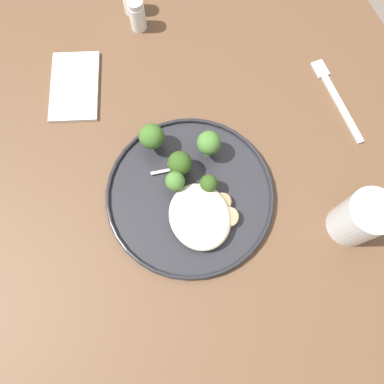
{
  "coord_description": "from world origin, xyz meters",
  "views": [
    {
      "loc": [
        -0.2,
        0.07,
        1.37
      ],
      "look_at": [
        -0.02,
        -0.0,
        0.76
      ],
      "focal_mm": 35.41,
      "sensor_mm": 36.0,
      "label": 1
    }
  ],
  "objects_px": {
    "broccoli_floret_split_head": "(176,182)",
    "broccoli_floret_front_edge": "(209,143)",
    "broccoli_floret_near_rim": "(209,184)",
    "folded_napkin": "(75,86)",
    "dinner_plate": "(192,194)",
    "broccoli_floret_small_sprig": "(180,163)",
    "broccoli_floret_right_tilted": "(152,137)",
    "seared_scallop_half_hidden": "(210,206)",
    "seared_scallop_tiny_bay": "(222,202)",
    "dinner_fork": "(336,97)",
    "water_glass": "(358,219)",
    "seared_scallop_rear_pale": "(210,219)",
    "salt_shaker": "(137,15)",
    "seared_scallop_front_small": "(228,217)",
    "seared_scallop_large_seared": "(193,223)"
  },
  "relations": [
    {
      "from": "folded_napkin",
      "to": "seared_scallop_large_seared",
      "type": "bearing_deg",
      "value": -161.05
    },
    {
      "from": "seared_scallop_tiny_bay",
      "to": "water_glass",
      "type": "distance_m",
      "value": 0.22
    },
    {
      "from": "seared_scallop_front_small",
      "to": "folded_napkin",
      "type": "height_order",
      "value": "seared_scallop_front_small"
    },
    {
      "from": "seared_scallop_half_hidden",
      "to": "broccoli_floret_right_tilted",
      "type": "height_order",
      "value": "broccoli_floret_right_tilted"
    },
    {
      "from": "seared_scallop_front_small",
      "to": "seared_scallop_rear_pale",
      "type": "xyz_separation_m",
      "value": [
        0.01,
        0.03,
        -0.0
      ]
    },
    {
      "from": "broccoli_floret_near_rim",
      "to": "broccoli_floret_right_tilted",
      "type": "relative_size",
      "value": 0.74
    },
    {
      "from": "water_glass",
      "to": "salt_shaker",
      "type": "distance_m",
      "value": 0.56
    },
    {
      "from": "seared_scallop_tiny_bay",
      "to": "folded_napkin",
      "type": "bearing_deg",
      "value": 28.54
    },
    {
      "from": "seared_scallop_half_hidden",
      "to": "folded_napkin",
      "type": "bearing_deg",
      "value": 25.54
    },
    {
      "from": "seared_scallop_front_small",
      "to": "broccoli_floret_right_tilted",
      "type": "bearing_deg",
      "value": 23.1
    },
    {
      "from": "seared_scallop_large_seared",
      "to": "broccoli_floret_near_rim",
      "type": "bearing_deg",
      "value": -44.24
    },
    {
      "from": "seared_scallop_rear_pale",
      "to": "broccoli_floret_near_rim",
      "type": "distance_m",
      "value": 0.06
    },
    {
      "from": "seared_scallop_rear_pale",
      "to": "salt_shaker",
      "type": "distance_m",
      "value": 0.43
    },
    {
      "from": "broccoli_floret_right_tilted",
      "to": "dinner_plate",
      "type": "bearing_deg",
      "value": -163.3
    },
    {
      "from": "broccoli_floret_front_edge",
      "to": "broccoli_floret_small_sprig",
      "type": "height_order",
      "value": "broccoli_floret_front_edge"
    },
    {
      "from": "dinner_fork",
      "to": "seared_scallop_tiny_bay",
      "type": "bearing_deg",
      "value": 112.87
    },
    {
      "from": "broccoli_floret_front_edge",
      "to": "folded_napkin",
      "type": "height_order",
      "value": "broccoli_floret_front_edge"
    },
    {
      "from": "broccoli_floret_small_sprig",
      "to": "broccoli_floret_near_rim",
      "type": "bearing_deg",
      "value": -146.13
    },
    {
      "from": "seared_scallop_half_hidden",
      "to": "seared_scallop_tiny_bay",
      "type": "distance_m",
      "value": 0.02
    },
    {
      "from": "broccoli_floret_near_rim",
      "to": "salt_shaker",
      "type": "relative_size",
      "value": 0.69
    },
    {
      "from": "broccoli_floret_small_sprig",
      "to": "seared_scallop_half_hidden",
      "type": "bearing_deg",
      "value": -163.79
    },
    {
      "from": "folded_napkin",
      "to": "seared_scallop_front_small",
      "type": "bearing_deg",
      "value": -153.48
    },
    {
      "from": "broccoli_floret_split_head",
      "to": "broccoli_floret_front_edge",
      "type": "bearing_deg",
      "value": -60.0
    },
    {
      "from": "broccoli_floret_near_rim",
      "to": "broccoli_floret_right_tilted",
      "type": "height_order",
      "value": "broccoli_floret_right_tilted"
    },
    {
      "from": "broccoli_floret_right_tilted",
      "to": "dinner_fork",
      "type": "relative_size",
      "value": 0.34
    },
    {
      "from": "water_glass",
      "to": "folded_napkin",
      "type": "relative_size",
      "value": 0.68
    },
    {
      "from": "seared_scallop_half_hidden",
      "to": "broccoli_floret_small_sprig",
      "type": "relative_size",
      "value": 0.46
    },
    {
      "from": "broccoli_floret_front_edge",
      "to": "dinner_fork",
      "type": "height_order",
      "value": "broccoli_floret_front_edge"
    },
    {
      "from": "seared_scallop_tiny_bay",
      "to": "seared_scallop_front_small",
      "type": "bearing_deg",
      "value": 179.63
    },
    {
      "from": "dinner_fork",
      "to": "salt_shaker",
      "type": "distance_m",
      "value": 0.42
    },
    {
      "from": "broccoli_floret_near_rim",
      "to": "folded_napkin",
      "type": "distance_m",
      "value": 0.33
    },
    {
      "from": "dinner_plate",
      "to": "broccoli_floret_right_tilted",
      "type": "distance_m",
      "value": 0.12
    },
    {
      "from": "seared_scallop_half_hidden",
      "to": "broccoli_floret_front_edge",
      "type": "relative_size",
      "value": 0.41
    },
    {
      "from": "seared_scallop_rear_pale",
      "to": "broccoli_floret_near_rim",
      "type": "height_order",
      "value": "broccoli_floret_near_rim"
    },
    {
      "from": "dinner_plate",
      "to": "dinner_fork",
      "type": "xyz_separation_m",
      "value": [
        0.08,
        -0.32,
        -0.01
      ]
    },
    {
      "from": "seared_scallop_large_seared",
      "to": "broccoli_floret_near_rim",
      "type": "xyz_separation_m",
      "value": [
        0.05,
        -0.05,
        0.02
      ]
    },
    {
      "from": "seared_scallop_rear_pale",
      "to": "broccoli_floret_small_sprig",
      "type": "relative_size",
      "value": 0.45
    },
    {
      "from": "seared_scallop_half_hidden",
      "to": "broccoli_floret_split_head",
      "type": "distance_m",
      "value": 0.07
    },
    {
      "from": "dinner_plate",
      "to": "broccoli_floret_small_sprig",
      "type": "xyz_separation_m",
      "value": [
        0.05,
        0.0,
        0.04
      ]
    },
    {
      "from": "seared_scallop_rear_pale",
      "to": "broccoli_floret_split_head",
      "type": "height_order",
      "value": "broccoli_floret_split_head"
    },
    {
      "from": "broccoli_floret_small_sprig",
      "to": "broccoli_floret_split_head",
      "type": "bearing_deg",
      "value": 148.66
    },
    {
      "from": "broccoli_floret_small_sprig",
      "to": "broccoli_floret_right_tilted",
      "type": "height_order",
      "value": "broccoli_floret_right_tilted"
    },
    {
      "from": "seared_scallop_front_small",
      "to": "broccoli_floret_near_rim",
      "type": "bearing_deg",
      "value": 10.79
    },
    {
      "from": "dinner_plate",
      "to": "seared_scallop_half_hidden",
      "type": "bearing_deg",
      "value": -150.61
    },
    {
      "from": "seared_scallop_half_hidden",
      "to": "salt_shaker",
      "type": "height_order",
      "value": "salt_shaker"
    },
    {
      "from": "seared_scallop_half_hidden",
      "to": "water_glass",
      "type": "distance_m",
      "value": 0.24
    },
    {
      "from": "broccoli_floret_near_rim",
      "to": "broccoli_floret_right_tilted",
      "type": "bearing_deg",
      "value": 29.18
    },
    {
      "from": "seared_scallop_large_seared",
      "to": "seared_scallop_rear_pale",
      "type": "distance_m",
      "value": 0.03
    },
    {
      "from": "seared_scallop_large_seared",
      "to": "broccoli_floret_near_rim",
      "type": "relative_size",
      "value": 0.57
    },
    {
      "from": "broccoli_floret_front_edge",
      "to": "water_glass",
      "type": "distance_m",
      "value": 0.27
    }
  ]
}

